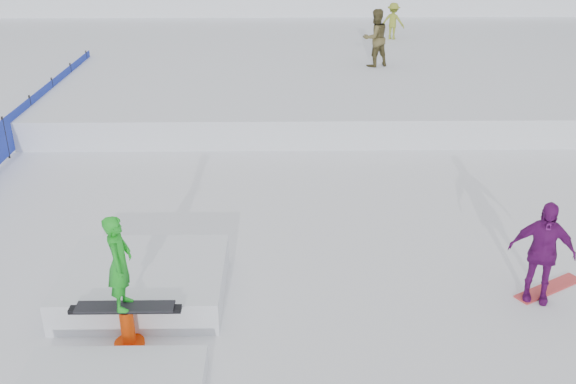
{
  "coord_description": "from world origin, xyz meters",
  "views": [
    {
      "loc": [
        0.34,
        -8.65,
        5.95
      ],
      "look_at": [
        0.5,
        2.0,
        1.1
      ],
      "focal_mm": 40.0,
      "sensor_mm": 36.0,
      "label": 1
    }
  ],
  "objects_px": {
    "walker_olive": "(375,38)",
    "walker_ygreen": "(393,21)",
    "safety_fence": "(6,138)",
    "spectator_purple": "(542,252)",
    "jib_rail_feature": "(136,305)"
  },
  "relations": [
    {
      "from": "walker_olive",
      "to": "walker_ygreen",
      "type": "bearing_deg",
      "value": -130.63
    },
    {
      "from": "safety_fence",
      "to": "spectator_purple",
      "type": "xyz_separation_m",
      "value": [
        11.0,
        -6.46,
        0.32
      ]
    },
    {
      "from": "walker_ygreen",
      "to": "jib_rail_feature",
      "type": "relative_size",
      "value": 0.33
    },
    {
      "from": "walker_ygreen",
      "to": "spectator_purple",
      "type": "xyz_separation_m",
      "value": [
        -0.48,
        -17.54,
        -0.65
      ]
    },
    {
      "from": "safety_fence",
      "to": "walker_olive",
      "type": "height_order",
      "value": "walker_olive"
    },
    {
      "from": "jib_rail_feature",
      "to": "walker_olive",
      "type": "bearing_deg",
      "value": 67.81
    },
    {
      "from": "safety_fence",
      "to": "jib_rail_feature",
      "type": "xyz_separation_m",
      "value": [
        4.63,
        -7.0,
        -0.25
      ]
    },
    {
      "from": "safety_fence",
      "to": "walker_ygreen",
      "type": "height_order",
      "value": "walker_ygreen"
    },
    {
      "from": "safety_fence",
      "to": "spectator_purple",
      "type": "bearing_deg",
      "value": -30.41
    },
    {
      "from": "safety_fence",
      "to": "walker_olive",
      "type": "xyz_separation_m",
      "value": [
        10.1,
        6.4,
        1.2
      ]
    },
    {
      "from": "walker_olive",
      "to": "walker_ygreen",
      "type": "distance_m",
      "value": 4.89
    },
    {
      "from": "safety_fence",
      "to": "spectator_purple",
      "type": "height_order",
      "value": "spectator_purple"
    },
    {
      "from": "walker_olive",
      "to": "jib_rail_feature",
      "type": "height_order",
      "value": "walker_olive"
    },
    {
      "from": "spectator_purple",
      "to": "jib_rail_feature",
      "type": "relative_size",
      "value": 0.4
    },
    {
      "from": "walker_ygreen",
      "to": "safety_fence",
      "type": "bearing_deg",
      "value": 69.42
    }
  ]
}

